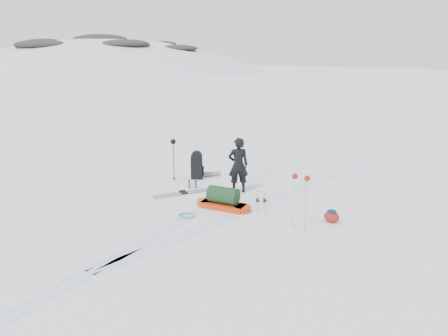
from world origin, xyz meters
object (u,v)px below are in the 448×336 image
Objects in this scene: pulk_sled at (223,200)px; expedition_rucksack at (199,166)px; ski_poles_black at (173,147)px; skier at (238,165)px.

pulk_sled is 3.01m from expedition_rucksack.
expedition_rucksack is at bearing 50.61° from ski_poles_black.
pulk_sled is 1.62× the size of expedition_rucksack.
skier is at bearing 0.77° from ski_poles_black.
ski_poles_black is (-0.48, -0.70, 0.72)m from expedition_rucksack.
pulk_sled is at bearing -71.69° from expedition_rucksack.
skier reaches higher than expedition_rucksack.
expedition_rucksack is (-2.33, 1.91, 0.21)m from pulk_sled.
expedition_rucksack is 0.71× the size of ski_poles_black.
skier is at bearing -46.46° from expedition_rucksack.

